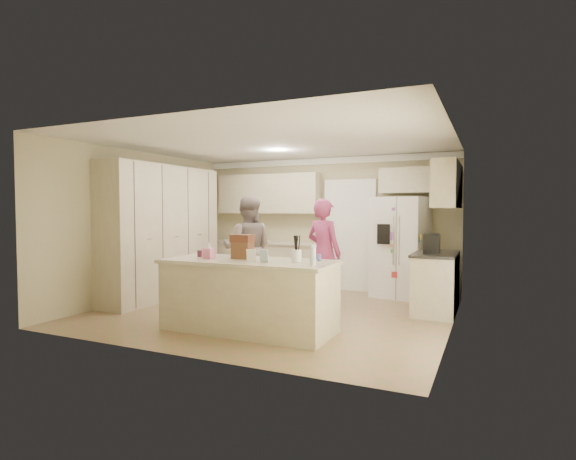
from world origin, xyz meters
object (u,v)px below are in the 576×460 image
at_px(refrigerator, 400,247).
at_px(tissue_box, 209,253).
at_px(utensil_crock, 296,256).
at_px(teen_boy, 248,249).
at_px(coffee_maker, 432,244).
at_px(island_base, 249,297).
at_px(dollhouse_body, 243,250).
at_px(teen_girl, 324,253).

distance_m(refrigerator, tissue_box, 3.71).
height_order(utensil_crock, teen_boy, teen_boy).
distance_m(coffee_maker, island_base, 2.87).
distance_m(refrigerator, dollhouse_body, 3.34).
bearing_deg(teen_boy, tissue_box, 81.19).
relative_size(dollhouse_body, teen_boy, 0.14).
distance_m(utensil_crock, dollhouse_body, 0.80).
bearing_deg(island_base, coffee_maker, 42.83).
bearing_deg(tissue_box, refrigerator, 58.72).
relative_size(refrigerator, teen_boy, 1.00).
relative_size(coffee_maker, dollhouse_body, 1.15).
distance_m(utensil_crock, teen_girl, 1.72).
height_order(refrigerator, dollhouse_body, refrigerator).
distance_m(coffee_maker, teen_girl, 1.67).
distance_m(utensil_crock, teen_boy, 2.29).
xyz_separation_m(coffee_maker, island_base, (-2.05, -1.90, -0.63)).
bearing_deg(coffee_maker, teen_girl, -174.81).
bearing_deg(island_base, refrigerator, 65.87).
xyz_separation_m(coffee_maker, teen_boy, (-3.02, -0.23, -0.17)).
bearing_deg(teen_girl, dollhouse_body, 90.21).
relative_size(utensil_crock, tissue_box, 1.07).
distance_m(coffee_maker, teen_boy, 3.03).
bearing_deg(coffee_maker, tissue_box, -142.43).
relative_size(coffee_maker, teen_boy, 0.17).
relative_size(coffee_maker, tissue_box, 2.14).
distance_m(refrigerator, island_base, 3.39).
bearing_deg(refrigerator, coffee_maker, -47.89).
bearing_deg(coffee_maker, teen_boy, -175.69).
distance_m(refrigerator, teen_girl, 1.64).
height_order(island_base, utensil_crock, utensil_crock).
relative_size(refrigerator, island_base, 0.82).
xyz_separation_m(coffee_maker, dollhouse_body, (-2.20, -1.80, -0.03)).
bearing_deg(utensil_crock, island_base, -175.60).
height_order(coffee_maker, teen_boy, teen_boy).
height_order(refrigerator, utensil_crock, refrigerator).
height_order(teen_boy, teen_girl, teen_boy).
xyz_separation_m(island_base, teen_boy, (-0.97, 1.67, 0.46)).
relative_size(coffee_maker, utensil_crock, 2.00).
bearing_deg(teen_boy, dollhouse_body, 95.41).
bearing_deg(dollhouse_body, island_base, -33.69).
bearing_deg(dollhouse_body, teen_girl, 71.62).
height_order(coffee_maker, island_base, coffee_maker).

